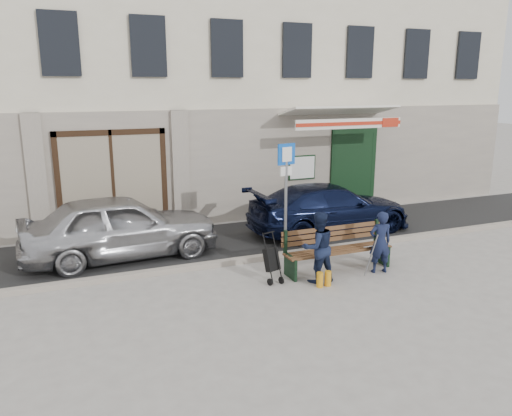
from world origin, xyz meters
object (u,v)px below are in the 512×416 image
car_silver (121,226)px  bench (336,250)px  woman (318,247)px  car_navy (330,208)px  parking_sign (286,181)px  stroller (272,260)px  man (380,242)px

car_silver → bench: car_silver is taller
bench → woman: bearing=-150.0°
car_navy → parking_sign: 2.45m
car_navy → stroller: size_ratio=4.50×
woman → stroller: woman is taller
woman → bench: bearing=-151.9°
car_silver → bench: size_ratio=1.81×
bench → stroller: bearing=-178.4°
woman → stroller: (-0.85, 0.34, -0.28)m
woman → parking_sign: bearing=-96.5°
parking_sign → man: bearing=-68.5°
bench → man: (0.80, -0.43, 0.20)m
stroller → parking_sign: bearing=37.8°
car_navy → man: man is taller
car_silver → man: bearing=-124.7°
parking_sign → car_navy: bearing=18.4°
man → car_silver: bearing=-20.8°
car_silver → parking_sign: size_ratio=1.69×
car_silver → stroller: 3.68m
car_silver → car_navy: car_silver is taller
bench → stroller: size_ratio=2.41×
car_silver → bench: 4.83m
car_navy → stroller: (-2.87, -2.64, -0.21)m
car_navy → parking_sign: size_ratio=1.74×
woman → car_silver: bearing=-42.4°
car_navy → bench: (-1.36, -2.60, -0.19)m
car_silver → man: 5.72m
bench → woman: 0.80m
woman → stroller: size_ratio=1.44×
parking_sign → man: 2.50m
parking_sign → bench: size_ratio=1.07×
bench → woman: woman is taller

